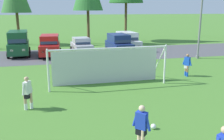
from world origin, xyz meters
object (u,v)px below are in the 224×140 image
object	(u,v)px
parked_car_slot_far_left	(19,43)
parked_car_slot_left	(50,45)
parked_car_slot_center_left	(81,45)
street_lamp	(202,21)
parked_car_slot_center	(119,44)
player_winger_right	(187,65)
soccer_goal	(107,64)
player_striker_near	(141,128)
player_winger_left	(28,93)
parked_car_slot_center_right	(127,41)
soccer_ball	(153,126)

from	to	relation	value
parked_car_slot_far_left	parked_car_slot_left	xyz separation A→B (m)	(3.17, -1.16, -0.23)
parked_car_slot_center_left	street_lamp	bearing A→B (deg)	-26.47
parked_car_slot_far_left	parked_car_slot_center	world-z (taller)	parked_car_slot_far_left
player_winger_right	parked_car_slot_center	bearing A→B (deg)	104.54
soccer_goal	player_striker_near	xyz separation A→B (m)	(-0.53, -7.87, -0.47)
parked_car_slot_far_left	parked_car_slot_center_left	world-z (taller)	parked_car_slot_far_left
parked_car_slot_center	player_winger_left	bearing A→B (deg)	-121.29
player_winger_left	parked_car_slot_center	xyz separation A→B (m)	(8.13, 13.37, 0.29)
parked_car_slot_center	street_lamp	bearing A→B (deg)	-28.67
soccer_goal	parked_car_slot_center_left	distance (m)	11.70
street_lamp	parked_car_slot_center_right	bearing A→B (deg)	133.49
soccer_ball	soccer_goal	size ratio (longest dim) A/B	0.03
parked_car_slot_center_right	soccer_goal	bearing A→B (deg)	-112.58
soccer_ball	parked_car_slot_center_right	xyz separation A→B (m)	(4.56, 18.73, 1.00)
soccer_goal	player_winger_left	size ratio (longest dim) A/B	4.54
soccer_ball	street_lamp	size ratio (longest dim) A/B	0.03
soccer_ball	parked_car_slot_center	world-z (taller)	parked_car_slot_center
parked_car_slot_center_right	street_lamp	xyz separation A→B (m)	(5.64, -5.95, 2.47)
soccer_goal	player_winger_right	bearing A→B (deg)	4.69
soccer_goal	parked_car_slot_center	size ratio (longest dim) A/B	1.59
parked_car_slot_left	parked_car_slot_center_right	world-z (taller)	same
soccer_goal	parked_car_slot_center_right	bearing A→B (deg)	67.42
parked_car_slot_center_left	parked_car_slot_center_right	xyz separation A→B (m)	(5.35, 0.47, 0.24)
player_striker_near	street_lamp	bearing A→B (deg)	51.45
soccer_ball	soccer_goal	bearing A→B (deg)	94.30
soccer_ball	parked_car_slot_center_left	world-z (taller)	parked_car_slot_center_left
parked_car_slot_center	player_striker_near	bearing A→B (deg)	-102.63
player_striker_near	player_winger_left	bearing A→B (deg)	131.35
parked_car_slot_center_right	street_lamp	world-z (taller)	street_lamp
street_lamp	parked_car_slot_far_left	bearing A→B (deg)	161.55
soccer_goal	parked_car_slot_center_right	size ratio (longest dim) A/B	1.59
soccer_ball	parked_car_slot_center_right	distance (m)	19.30
player_winger_left	street_lamp	size ratio (longest dim) A/B	0.24
soccer_goal	parked_car_slot_far_left	size ratio (longest dim) A/B	1.51
parked_car_slot_left	street_lamp	world-z (taller)	street_lamp
player_winger_right	player_winger_left	bearing A→B (deg)	-160.71
street_lamp	player_striker_near	bearing A→B (deg)	-128.55
parked_car_slot_center_left	parked_car_slot_center_right	distance (m)	5.38
soccer_ball	parked_car_slot_far_left	xyz separation A→B (m)	(-7.28, 18.61, 1.23)
player_winger_left	parked_car_slot_far_left	world-z (taller)	parked_car_slot_far_left
parked_car_slot_far_left	soccer_ball	bearing A→B (deg)	-68.63
parked_car_slot_left	street_lamp	xyz separation A→B (m)	(14.31, -4.67, 2.47)
soccer_ball	parked_car_slot_center_right	world-z (taller)	parked_car_slot_center_right
player_striker_near	parked_car_slot_left	xyz separation A→B (m)	(-3.09, 18.76, 0.29)
soccer_goal	parked_car_slot_center_left	world-z (taller)	soccer_goal
player_striker_near	parked_car_slot_center_left	bearing A→B (deg)	89.31
soccer_ball	parked_car_slot_far_left	world-z (taller)	parked_car_slot_far_left
parked_car_slot_far_left	parked_car_slot_center_left	distance (m)	6.52
soccer_ball	parked_car_slot_left	xyz separation A→B (m)	(-4.11, 17.45, 1.00)
soccer_ball	parked_car_slot_center_left	xyz separation A→B (m)	(-0.79, 18.25, 0.77)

